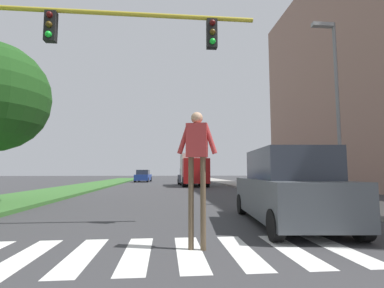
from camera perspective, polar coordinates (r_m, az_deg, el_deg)
ground_plane at (r=26.04m, az=-5.44°, el=-8.61°), size 140.00×140.00×0.00m
crosswalk at (r=5.18m, az=-5.77°, el=-21.02°), size 6.75×2.20×0.01m
median_strip at (r=25.02m, az=-21.62°, el=-8.20°), size 3.92×64.00×0.15m
sidewalk_right at (r=25.19m, az=12.21°, el=-8.44°), size 3.00×64.00×0.15m
traffic_light_gantry at (r=8.40m, az=-27.43°, el=15.46°), size 7.71×0.30×6.00m
street_lamp_right at (r=13.25m, az=26.84°, el=9.04°), size 1.02×0.24×7.50m
pedestrian_performer at (r=5.19m, az=1.01°, el=-2.54°), size 0.74×0.33×2.49m
suv_crossing at (r=7.99m, az=18.62°, el=-8.56°), size 2.32×4.75×1.97m
sedan_midblock at (r=29.48m, az=-0.67°, el=-6.74°), size 2.17×4.50×1.71m
sedan_distant at (r=39.11m, az=-9.81°, el=-6.43°), size 2.12×4.45×1.62m
truck_box_delivery at (r=27.61m, az=0.29°, el=-5.07°), size 2.40×6.20×3.10m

